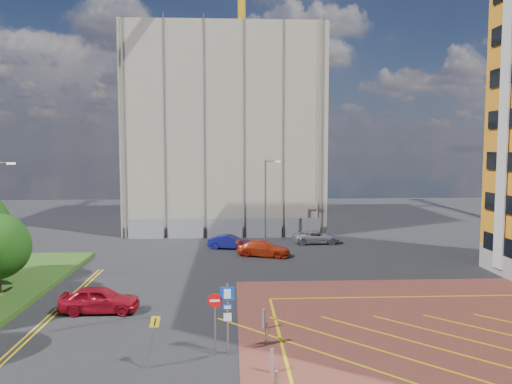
{
  "coord_description": "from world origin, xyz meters",
  "views": [
    {
      "loc": [
        0.71,
        -20.4,
        9.06
      ],
      "look_at": [
        1.9,
        4.01,
        6.95
      ],
      "focal_mm": 35.0,
      "sensor_mm": 36.0,
      "label": 1
    }
  ],
  "objects": [
    {
      "name": "sign_cluster",
      "position": [
        0.3,
        0.98,
        1.95
      ],
      "size": [
        1.17,
        0.12,
        3.2
      ],
      "color": "#9EA0A8",
      "rests_on": "ground"
    },
    {
      "name": "car_silver_back",
      "position": [
        8.84,
        26.67,
        0.62
      ],
      "size": [
        4.53,
        2.25,
        1.23
      ],
      "primitive_type": "imported",
      "rotation": [
        0.0,
        0.0,
        1.62
      ],
      "color": "#B2B2B9",
      "rests_on": "ground"
    },
    {
      "name": "construction_building",
      "position": [
        0.0,
        40.0,
        11.0
      ],
      "size": [
        21.2,
        19.2,
        22.0
      ],
      "primitive_type": "cube",
      "color": "#A49C86",
      "rests_on": "ground"
    },
    {
      "name": "lamp_back",
      "position": [
        4.08,
        28.0,
        4.36
      ],
      "size": [
        1.53,
        0.16,
        8.0
      ],
      "color": "#9EA0A8",
      "rests_on": "ground"
    },
    {
      "name": "car_blue_back",
      "position": [
        0.48,
        24.49,
        0.63
      ],
      "size": [
        4.02,
        2.14,
        1.26
      ],
      "primitive_type": "imported",
      "rotation": [
        0.0,
        0.0,
        1.35
      ],
      "color": "navy",
      "rests_on": "ground"
    },
    {
      "name": "ground",
      "position": [
        0.0,
        0.0,
        0.0
      ],
      "size": [
        140.0,
        140.0,
        0.0
      ],
      "primitive_type": "plane",
      "color": "black",
      "rests_on": "ground"
    },
    {
      "name": "tower_crane",
      "position": [
        2.0,
        39.44,
        25.85
      ],
      "size": [
        1.6,
        35.0,
        35.4
      ],
      "color": "orange",
      "rests_on": "ground"
    },
    {
      "name": "car_red_left",
      "position": [
        -6.64,
        7.04,
        0.74
      ],
      "size": [
        4.34,
        1.77,
        1.47
      ],
      "primitive_type": "imported",
      "rotation": [
        0.0,
        0.0,
        1.56
      ],
      "color": "maroon",
      "rests_on": "ground"
    },
    {
      "name": "bollard_row",
      "position": [
        2.3,
        -1.67,
        0.47
      ],
      "size": [
        0.14,
        11.14,
        0.9
      ],
      "color": "#9EA0A8",
      "rests_on": "forecourt"
    },
    {
      "name": "car_red_back",
      "position": [
        3.38,
        21.2,
        0.66
      ],
      "size": [
        4.92,
        3.2,
        1.33
      ],
      "primitive_type": "imported",
      "rotation": [
        0.0,
        0.0,
        1.25
      ],
      "color": "red",
      "rests_on": "ground"
    },
    {
      "name": "warning_sign",
      "position": [
        -2.6,
        -0.31,
        1.43
      ],
      "size": [
        0.74,
        0.42,
        2.25
      ],
      "color": "#9EA0A8",
      "rests_on": "ground"
    },
    {
      "name": "construction_fence",
      "position": [
        1.0,
        30.0,
        1.0
      ],
      "size": [
        21.6,
        0.06,
        2.0
      ],
      "primitive_type": "cube",
      "color": "gray",
      "rests_on": "ground"
    }
  ]
}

